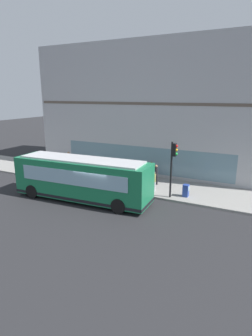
% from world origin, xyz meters
% --- Properties ---
extents(ground, '(120.00, 120.00, 0.00)m').
position_xyz_m(ground, '(0.00, 0.00, 0.00)').
color(ground, '#262628').
extents(sidewalk_curb, '(4.94, 40.00, 0.15)m').
position_xyz_m(sidewalk_curb, '(5.07, 0.00, 0.07)').
color(sidewalk_curb, gray).
rests_on(sidewalk_curb, ground).
extents(building_corner, '(8.68, 23.23, 12.04)m').
position_xyz_m(building_corner, '(11.85, 0.00, 6.01)').
color(building_corner, '#A8A8AD').
rests_on(building_corner, ground).
extents(city_bus_nearside, '(3.11, 10.17, 3.07)m').
position_xyz_m(city_bus_nearside, '(0.11, 1.49, 1.55)').
color(city_bus_nearside, '#197247').
rests_on(city_bus_nearside, ground).
extents(traffic_light_near_corner, '(0.32, 0.49, 4.07)m').
position_xyz_m(traffic_light_near_corner, '(3.07, -4.26, 2.98)').
color(traffic_light_near_corner, black).
rests_on(traffic_light_near_corner, sidewalk_curb).
extents(fire_hydrant, '(0.35, 0.35, 0.74)m').
position_xyz_m(fire_hydrant, '(7.03, 0.53, 0.51)').
color(fire_hydrant, gold).
rests_on(fire_hydrant, sidewalk_curb).
extents(pedestrian_walking_along_curb, '(0.32, 0.32, 1.63)m').
position_xyz_m(pedestrian_walking_along_curb, '(6.47, -1.30, 1.09)').
color(pedestrian_walking_along_curb, '#8C3F8C').
rests_on(pedestrian_walking_along_curb, sidewalk_curb).
extents(pedestrian_by_light_pole, '(0.32, 0.32, 1.69)m').
position_xyz_m(pedestrian_by_light_pole, '(6.40, 7.59, 1.13)').
color(pedestrian_by_light_pole, silver).
rests_on(pedestrian_by_light_pole, sidewalk_curb).
extents(pedestrian_near_building_entrance, '(0.32, 0.32, 1.58)m').
position_xyz_m(pedestrian_near_building_entrance, '(3.76, -2.58, 1.05)').
color(pedestrian_near_building_entrance, silver).
rests_on(pedestrian_near_building_entrance, sidewalk_curb).
extents(pedestrian_near_hydrant, '(0.32, 0.32, 1.68)m').
position_xyz_m(pedestrian_near_hydrant, '(5.38, -2.15, 1.12)').
color(pedestrian_near_hydrant, black).
rests_on(pedestrian_near_hydrant, sidewalk_curb).
extents(newspaper_vending_box, '(0.44, 0.42, 0.90)m').
position_xyz_m(newspaper_vending_box, '(3.73, -5.12, 0.60)').
color(newspaper_vending_box, '#263F99').
rests_on(newspaper_vending_box, sidewalk_curb).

